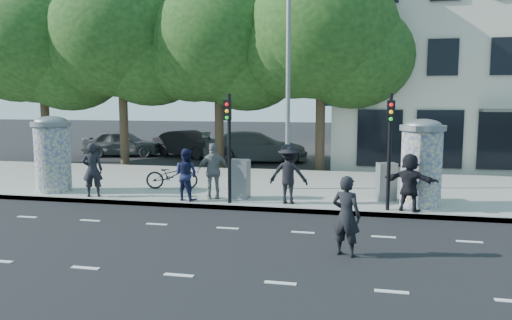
% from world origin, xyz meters
% --- Properties ---
extents(ground, '(120.00, 120.00, 0.00)m').
position_xyz_m(ground, '(0.00, 0.00, 0.00)').
color(ground, black).
rests_on(ground, ground).
extents(sidewalk, '(40.00, 8.00, 0.15)m').
position_xyz_m(sidewalk, '(0.00, 7.50, 0.07)').
color(sidewalk, gray).
rests_on(sidewalk, ground).
extents(curb, '(40.00, 0.10, 0.16)m').
position_xyz_m(curb, '(0.00, 3.55, 0.07)').
color(curb, slate).
rests_on(curb, ground).
extents(lane_dash_near, '(32.00, 0.12, 0.01)m').
position_xyz_m(lane_dash_near, '(0.00, -2.20, 0.00)').
color(lane_dash_near, silver).
rests_on(lane_dash_near, ground).
extents(lane_dash_far, '(32.00, 0.12, 0.01)m').
position_xyz_m(lane_dash_far, '(0.00, 1.40, 0.00)').
color(lane_dash_far, silver).
rests_on(lane_dash_far, ground).
extents(ad_column_left, '(1.36, 1.36, 2.65)m').
position_xyz_m(ad_column_left, '(-7.20, 4.50, 1.54)').
color(ad_column_left, beige).
rests_on(ad_column_left, sidewalk).
extents(ad_column_right, '(1.36, 1.36, 2.65)m').
position_xyz_m(ad_column_right, '(5.20, 4.70, 1.54)').
color(ad_column_right, beige).
rests_on(ad_column_right, sidewalk).
extents(traffic_pole_near, '(0.22, 0.31, 3.40)m').
position_xyz_m(traffic_pole_near, '(-0.60, 3.79, 2.23)').
color(traffic_pole_near, black).
rests_on(traffic_pole_near, sidewalk).
extents(traffic_pole_far, '(0.22, 0.31, 3.40)m').
position_xyz_m(traffic_pole_far, '(4.20, 3.79, 2.23)').
color(traffic_pole_far, black).
rests_on(traffic_pole_far, sidewalk).
extents(street_lamp, '(0.25, 0.93, 8.00)m').
position_xyz_m(street_lamp, '(0.80, 6.63, 4.79)').
color(street_lamp, slate).
rests_on(street_lamp, sidewalk).
extents(tree_far_left, '(7.20, 7.20, 9.26)m').
position_xyz_m(tree_far_left, '(-13.00, 12.50, 6.19)').
color(tree_far_left, '#38281C').
rests_on(tree_far_left, ground).
extents(tree_mid_left, '(7.20, 7.20, 9.57)m').
position_xyz_m(tree_mid_left, '(-8.50, 12.50, 6.50)').
color(tree_mid_left, '#38281C').
rests_on(tree_mid_left, ground).
extents(tree_near_left, '(6.80, 6.80, 8.97)m').
position_xyz_m(tree_near_left, '(-3.50, 12.70, 6.06)').
color(tree_near_left, '#38281C').
rests_on(tree_near_left, ground).
extents(tree_center, '(7.00, 7.00, 9.30)m').
position_xyz_m(tree_center, '(1.50, 12.30, 6.31)').
color(tree_center, '#38281C').
rests_on(tree_center, ground).
extents(ped_a, '(0.96, 0.81, 1.66)m').
position_xyz_m(ped_a, '(-7.20, 4.22, 0.98)').
color(ped_a, black).
rests_on(ped_a, sidewalk).
extents(ped_b, '(0.77, 0.64, 1.80)m').
position_xyz_m(ped_b, '(-5.33, 3.90, 1.05)').
color(ped_b, black).
rests_on(ped_b, sidewalk).
extents(ped_c, '(0.96, 0.84, 1.67)m').
position_xyz_m(ped_c, '(-2.08, 3.98, 0.99)').
color(ped_c, '#191D40').
rests_on(ped_c, sidewalk).
extents(ped_d, '(1.22, 0.73, 1.85)m').
position_xyz_m(ped_d, '(1.21, 4.18, 1.08)').
color(ped_d, black).
rests_on(ped_d, sidewalk).
extents(ped_e, '(1.23, 0.97, 1.83)m').
position_xyz_m(ped_e, '(-1.27, 4.37, 1.07)').
color(ped_e, slate).
rests_on(ped_e, sidewalk).
extents(ped_f, '(1.67, 1.09, 1.69)m').
position_xyz_m(ped_f, '(4.80, 3.86, 1.00)').
color(ped_f, black).
rests_on(ped_f, sidewalk).
extents(man_road, '(0.76, 0.63, 1.77)m').
position_xyz_m(man_road, '(3.12, -0.27, 0.88)').
color(man_road, black).
rests_on(man_road, ground).
extents(bicycle, '(1.04, 1.96, 0.98)m').
position_xyz_m(bicycle, '(-3.28, 5.80, 0.64)').
color(bicycle, black).
rests_on(bicycle, sidewalk).
extents(cabinet_left, '(0.65, 0.50, 1.28)m').
position_xyz_m(cabinet_left, '(-0.47, 4.66, 0.79)').
color(cabinet_left, slate).
rests_on(cabinet_left, sidewalk).
extents(cabinet_right, '(0.68, 0.58, 1.21)m').
position_xyz_m(cabinet_right, '(4.22, 5.28, 0.76)').
color(cabinet_right, gray).
rests_on(cabinet_right, sidewalk).
extents(car_left, '(2.76, 4.81, 1.54)m').
position_xyz_m(car_left, '(-10.46, 16.11, 0.77)').
color(car_left, '#55595D').
rests_on(car_left, ground).
extents(car_mid, '(3.35, 4.84, 1.51)m').
position_xyz_m(car_mid, '(-6.45, 16.53, 0.76)').
color(car_mid, black).
rests_on(car_mid, ground).
extents(car_right, '(3.68, 6.02, 1.63)m').
position_xyz_m(car_right, '(-2.20, 15.12, 0.82)').
color(car_right, slate).
rests_on(car_right, ground).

